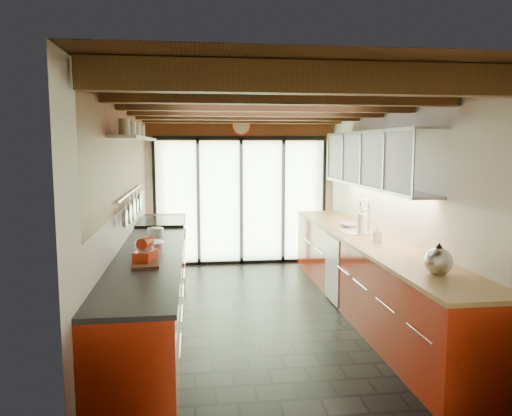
% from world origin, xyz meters
% --- Properties ---
extents(ground, '(5.50, 5.50, 0.00)m').
position_xyz_m(ground, '(0.00, 0.00, 0.00)').
color(ground, black).
rests_on(ground, ground).
extents(room_shell, '(5.50, 5.50, 5.50)m').
position_xyz_m(room_shell, '(0.00, 0.00, 1.65)').
color(room_shell, silver).
rests_on(room_shell, ground).
extents(ceiling_beams, '(3.14, 5.06, 4.90)m').
position_xyz_m(ceiling_beams, '(-0.00, 0.38, 2.46)').
color(ceiling_beams, '#593316').
rests_on(ceiling_beams, ground).
extents(glass_door, '(2.95, 0.10, 2.90)m').
position_xyz_m(glass_door, '(0.00, 2.69, 1.66)').
color(glass_door, '#C6EAAD').
rests_on(glass_door, ground).
extents(left_counter, '(0.68, 5.00, 0.92)m').
position_xyz_m(left_counter, '(-1.28, 0.00, 0.46)').
color(left_counter, '#AB240D').
rests_on(left_counter, ground).
extents(range_stove, '(0.66, 0.90, 0.97)m').
position_xyz_m(range_stove, '(-1.28, 1.45, 0.47)').
color(range_stove, silver).
rests_on(range_stove, ground).
extents(right_counter, '(0.68, 5.00, 0.92)m').
position_xyz_m(right_counter, '(1.27, 0.00, 0.46)').
color(right_counter, '#AB240D').
rests_on(right_counter, ground).
extents(sink_assembly, '(0.45, 0.52, 0.43)m').
position_xyz_m(sink_assembly, '(1.29, 0.40, 0.96)').
color(sink_assembly, silver).
rests_on(sink_assembly, right_counter).
extents(upper_cabinets_right, '(0.34, 3.00, 3.00)m').
position_xyz_m(upper_cabinets_right, '(1.43, 0.30, 1.85)').
color(upper_cabinets_right, silver).
rests_on(upper_cabinets_right, ground).
extents(left_wall_fixtures, '(0.28, 2.60, 0.96)m').
position_xyz_m(left_wall_fixtures, '(-1.47, 0.18, 1.85)').
color(left_wall_fixtures, silver).
rests_on(left_wall_fixtures, ground).
extents(stand_mixer, '(0.23, 0.31, 0.25)m').
position_xyz_m(stand_mixer, '(-1.27, -0.98, 1.02)').
color(stand_mixer, '#B1280E').
rests_on(stand_mixer, left_counter).
extents(pot_large, '(0.20, 0.20, 0.12)m').
position_xyz_m(pot_large, '(-1.27, 0.32, 0.98)').
color(pot_large, silver).
rests_on(pot_large, left_counter).
extents(pot_small, '(0.38, 0.38, 0.11)m').
position_xyz_m(pot_small, '(-1.27, -0.53, 0.98)').
color(pot_small, silver).
rests_on(pot_small, left_counter).
extents(cutting_board, '(0.29, 0.37, 0.03)m').
position_xyz_m(cutting_board, '(-1.27, -1.11, 0.93)').
color(cutting_board, brown).
rests_on(cutting_board, left_counter).
extents(kettle, '(0.26, 0.31, 0.28)m').
position_xyz_m(kettle, '(1.27, -1.72, 1.04)').
color(kettle, silver).
rests_on(kettle, right_counter).
extents(paper_towel, '(0.15, 0.15, 0.30)m').
position_xyz_m(paper_towel, '(1.27, 0.23, 1.05)').
color(paper_towel, white).
rests_on(paper_towel, right_counter).
extents(soap_bottle, '(0.10, 0.11, 0.20)m').
position_xyz_m(soap_bottle, '(1.27, -0.30, 1.02)').
color(soap_bottle, silver).
rests_on(soap_bottle, right_counter).
extents(bowl, '(0.29, 0.29, 0.06)m').
position_xyz_m(bowl, '(1.27, 0.74, 0.95)').
color(bowl, silver).
rests_on(bowl, right_counter).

